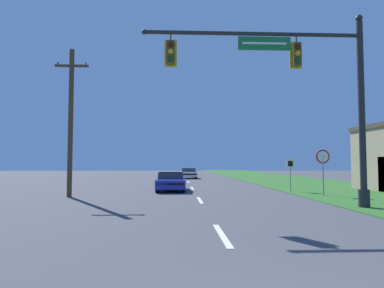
# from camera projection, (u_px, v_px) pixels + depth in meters

# --- Properties ---
(grass_verge_right) EXTENTS (10.00, 110.00, 0.04)m
(grass_verge_right) POSITION_uv_depth(u_px,v_px,m) (297.00, 182.00, 32.96)
(grass_verge_right) COLOR #2D6626
(grass_verge_right) RESTS_ON ground
(road_center_line) EXTENTS (0.16, 34.80, 0.01)m
(road_center_line) POSITION_uv_depth(u_px,v_px,m) (192.00, 188.00, 24.50)
(road_center_line) COLOR silver
(road_center_line) RESTS_ON ground
(signal_mast) EXTENTS (9.17, 0.47, 7.90)m
(signal_mast) POSITION_uv_depth(u_px,v_px,m) (309.00, 89.00, 13.87)
(signal_mast) COLOR #232326
(signal_mast) RESTS_ON grass_verge_right
(car_ahead) EXTENTS (1.84, 4.56, 1.19)m
(car_ahead) POSITION_uv_depth(u_px,v_px,m) (171.00, 181.00, 22.51)
(car_ahead) COLOR black
(car_ahead) RESTS_ON ground
(far_car) EXTENTS (1.82, 4.44, 1.19)m
(far_car) POSITION_uv_depth(u_px,v_px,m) (189.00, 173.00, 40.70)
(far_car) COLOR black
(far_car) RESTS_ON ground
(stop_sign) EXTENTS (0.76, 0.07, 2.50)m
(stop_sign) POSITION_uv_depth(u_px,v_px,m) (323.00, 162.00, 18.74)
(stop_sign) COLOR gray
(stop_sign) RESTS_ON grass_verge_right
(route_sign_post) EXTENTS (0.55, 0.06, 2.03)m
(route_sign_post) POSITION_uv_depth(u_px,v_px,m) (290.00, 168.00, 21.58)
(route_sign_post) COLOR gray
(route_sign_post) RESTS_ON grass_verge_right
(utility_pole_near) EXTENTS (1.80, 0.26, 8.00)m
(utility_pole_near) POSITION_uv_depth(u_px,v_px,m) (71.00, 120.00, 18.45)
(utility_pole_near) COLOR #4C3823
(utility_pole_near) RESTS_ON ground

